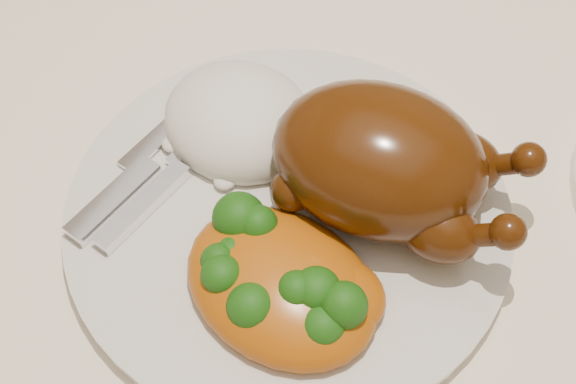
% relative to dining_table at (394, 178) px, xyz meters
% --- Properties ---
extents(dining_table, '(1.60, 0.90, 0.76)m').
position_rel_dining_table_xyz_m(dining_table, '(0.00, 0.00, 0.00)').
color(dining_table, brown).
rests_on(dining_table, floor).
extents(tablecloth, '(1.73, 1.03, 0.18)m').
position_rel_dining_table_xyz_m(tablecloth, '(0.00, 0.00, 0.07)').
color(tablecloth, white).
rests_on(tablecloth, dining_table).
extents(dinner_plate, '(0.32, 0.32, 0.01)m').
position_rel_dining_table_xyz_m(dinner_plate, '(-0.03, -0.14, 0.11)').
color(dinner_plate, silver).
rests_on(dinner_plate, tablecloth).
extents(roast_chicken, '(0.17, 0.12, 0.09)m').
position_rel_dining_table_xyz_m(roast_chicken, '(0.02, -0.10, 0.16)').
color(roast_chicken, '#4E2508').
rests_on(roast_chicken, dinner_plate).
extents(rice_mound, '(0.13, 0.12, 0.06)m').
position_rel_dining_table_xyz_m(rice_mound, '(-0.09, -0.10, 0.13)').
color(rice_mound, white).
rests_on(rice_mound, dinner_plate).
extents(mac_and_cheese, '(0.15, 0.12, 0.05)m').
position_rel_dining_table_xyz_m(mac_and_cheese, '(-0.00, -0.19, 0.13)').
color(mac_and_cheese, '#C35C0C').
rests_on(mac_and_cheese, dinner_plate).
extents(cutlery, '(0.05, 0.18, 0.01)m').
position_rel_dining_table_xyz_m(cutlery, '(-0.12, -0.16, 0.12)').
color(cutlery, silver).
rests_on(cutlery, dinner_plate).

